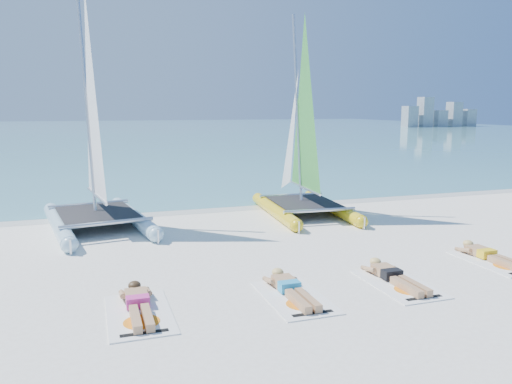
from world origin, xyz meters
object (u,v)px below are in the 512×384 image
(towel_d, at_px, (495,262))
(sunbather_d, at_px, (488,254))
(catamaran_yellow, at_px, (300,149))
(sunbather_b, at_px, (290,287))
(sunbather_a, at_px, (138,303))
(sunbather_c, at_px, (393,275))
(towel_a, at_px, (139,314))
(towel_b, at_px, (294,297))
(catamaran_blue, at_px, (93,153))
(towel_c, at_px, (398,284))

(towel_d, relative_size, sunbather_d, 1.07)
(catamaran_yellow, xyz_separation_m, sunbather_b, (-2.96, -6.49, -1.88))
(sunbather_a, bearing_deg, sunbather_c, -1.64)
(towel_a, distance_m, towel_b, 2.62)
(catamaran_blue, relative_size, sunbather_a, 3.94)
(towel_d, xyz_separation_m, sunbather_d, (0.00, 0.19, 0.11))
(catamaran_blue, bearing_deg, sunbather_a, -93.83)
(towel_b, distance_m, sunbather_c, 2.11)
(sunbather_a, xyz_separation_m, towel_b, (2.62, -0.32, -0.11))
(sunbather_a, distance_m, sunbather_b, 2.62)
(catamaran_blue, xyz_separation_m, sunbather_a, (0.53, -6.22, -1.91))
(catamaran_yellow, xyz_separation_m, sunbather_c, (-0.86, -6.50, -1.88))
(sunbather_b, bearing_deg, catamaran_yellow, 65.53)
(sunbather_d, bearing_deg, sunbather_a, -177.09)
(sunbather_c, bearing_deg, towel_d, 6.71)
(towel_a, height_order, sunbather_c, sunbather_c)
(towel_a, bearing_deg, sunbather_b, 1.32)
(towel_a, bearing_deg, catamaran_blue, 94.74)
(sunbather_a, bearing_deg, catamaran_yellow, 48.79)
(catamaran_blue, distance_m, towel_b, 7.53)
(catamaran_blue, bearing_deg, towel_d, -45.79)
(sunbather_c, xyz_separation_m, towel_d, (2.73, 0.32, -0.11))
(towel_b, bearing_deg, towel_d, 6.03)
(sunbather_c, bearing_deg, catamaran_yellow, 82.49)
(towel_b, distance_m, towel_c, 2.10)
(catamaran_blue, height_order, towel_d, catamaran_blue)
(catamaran_blue, xyz_separation_m, towel_d, (7.98, -6.03, -2.02))
(towel_b, bearing_deg, catamaran_blue, 115.70)
(sunbather_b, height_order, towel_d, sunbather_b)
(sunbather_b, relative_size, sunbather_c, 1.00)
(towel_c, relative_size, sunbather_d, 1.07)
(towel_d, bearing_deg, sunbather_b, -176.23)
(towel_a, xyz_separation_m, sunbather_d, (7.45, 0.57, 0.11))
(sunbather_a, bearing_deg, catamaran_blue, 94.89)
(catamaran_blue, bearing_deg, sunbather_d, -44.90)
(towel_c, height_order, towel_d, same)
(catamaran_blue, relative_size, catamaran_yellow, 1.07)
(sunbather_a, height_order, towel_b, sunbather_a)
(sunbather_c, distance_m, towel_d, 2.76)
(sunbather_a, xyz_separation_m, sunbather_d, (7.45, 0.38, 0.00))
(towel_a, height_order, sunbather_b, sunbather_b)
(catamaran_blue, bearing_deg, towel_a, -93.98)
(sunbather_d, bearing_deg, towel_d, -90.00)
(catamaran_yellow, xyz_separation_m, sunbather_d, (1.88, -5.98, -1.88))
(towel_c, bearing_deg, catamaran_blue, 128.72)
(catamaran_yellow, relative_size, towel_b, 3.42)
(catamaran_yellow, xyz_separation_m, towel_d, (1.88, -6.18, -1.98))
(catamaran_yellow, relative_size, towel_c, 3.42)
(sunbather_a, bearing_deg, towel_a, -90.00)
(catamaran_yellow, height_order, sunbather_a, catamaran_yellow)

